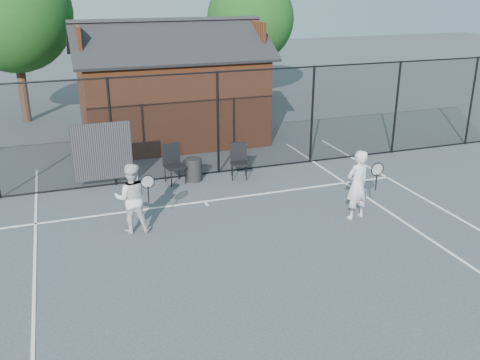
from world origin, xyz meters
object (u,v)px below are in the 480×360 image
object	(u,v)px
player_front	(357,185)
player_back	(132,198)
clubhouse	(171,95)
waste_bin	(194,169)
chair_right	(239,162)
chair_left	(175,165)

from	to	relation	value
player_front	player_back	world-z (taller)	player_front
clubhouse	waste_bin	xyz separation A→B (m)	(-0.36, -4.40, -1.27)
player_back	waste_bin	world-z (taller)	player_back
player_back	chair_right	bearing A→B (deg)	36.11
clubhouse	chair_right	size ratio (longest dim) A/B	6.54
chair_left	chair_right	bearing A→B (deg)	-19.04
player_front	waste_bin	distance (m)	4.83
clubhouse	chair_right	distance (m)	4.86
player_front	waste_bin	world-z (taller)	player_front
player_back	clubhouse	bearing A→B (deg)	70.82
player_front	waste_bin	xyz separation A→B (m)	(-3.01, 3.75, -0.52)
chair_left	waste_bin	world-z (taller)	chair_left
player_front	chair_right	size ratio (longest dim) A/B	1.70
player_back	chair_left	xyz separation A→B (m)	(1.57, 2.71, -0.27)
chair_right	waste_bin	size ratio (longest dim) A/B	1.50
chair_right	chair_left	bearing A→B (deg)	-172.51
waste_bin	chair_left	bearing A→B (deg)	180.00
chair_left	waste_bin	bearing A→B (deg)	-11.60
chair_right	waste_bin	distance (m)	1.31
waste_bin	player_front	bearing A→B (deg)	-51.23
clubhouse	player_back	distance (m)	7.57
chair_right	waste_bin	xyz separation A→B (m)	(-1.27, 0.24, -0.17)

